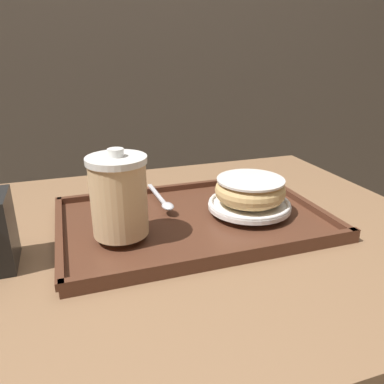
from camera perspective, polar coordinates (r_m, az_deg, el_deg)
cafe_table at (r=0.78m, az=0.62°, el=-16.40°), size 0.89×0.75×0.70m
serving_tray at (r=0.70m, az=0.00°, el=-4.35°), size 0.48×0.32×0.02m
coffee_cup_front at (r=0.60m, az=-11.09°, el=-0.52°), size 0.09×0.09×0.14m
plate_with_chocolate_donut at (r=0.72m, az=8.54°, el=-1.71°), size 0.16×0.16×0.01m
donut_chocolate_glazed at (r=0.71m, az=8.66°, el=0.47°), size 0.13×0.13×0.04m
spoon at (r=0.72m, az=-4.25°, el=-1.57°), size 0.02×0.15×0.01m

